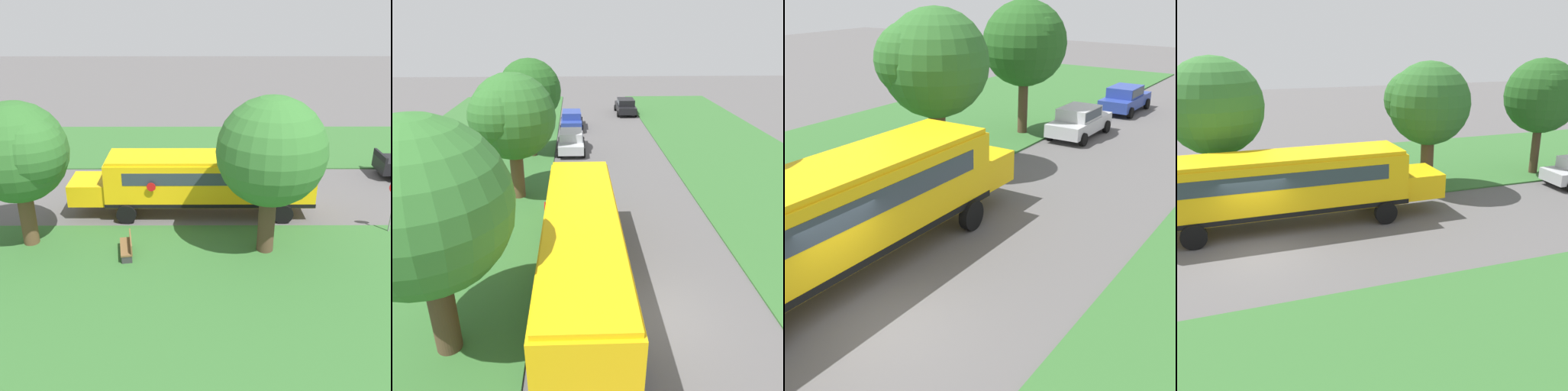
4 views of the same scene
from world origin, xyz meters
The scene contains 7 objects.
ground_plane centered at (0.00, 0.00, 0.00)m, with size 120.00×120.00×0.00m, color #565454.
school_bus centered at (-2.32, 1.58, 1.92)m, with size 2.84×12.42×3.16m.
car_silver_nearest centered at (-2.80, 17.76, 0.88)m, with size 2.02×4.40×1.56m.
car_blue_middle centered at (-2.80, 24.51, 0.88)m, with size 2.02×4.40×1.56m.
oak_tree_roadside_mid centered at (-5.76, 9.44, 4.48)m, with size 4.36×4.44×6.65m.
oak_tree_far_end centered at (-5.38, 16.60, 4.65)m, with size 4.21×4.21×6.72m.
park_bench centered at (-6.68, 5.04, 0.47)m, with size 1.66×0.76×0.92m.
Camera 3 is at (8.09, -7.73, 7.63)m, focal length 50.00 mm.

